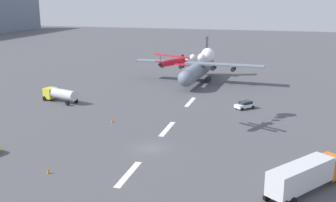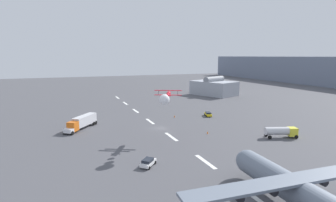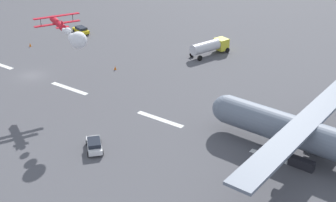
{
  "view_description": "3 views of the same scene",
  "coord_description": "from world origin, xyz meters",
  "px_view_note": "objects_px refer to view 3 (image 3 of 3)",
  "views": [
    {
      "loc": [
        -53.79,
        -17.35,
        22.04
      ],
      "look_at": [
        11.74,
        0.51,
        4.3
      ],
      "focal_mm": 43.16,
      "sensor_mm": 36.0,
      "label": 1
    },
    {
      "loc": [
        74.28,
        -26.56,
        21.51
      ],
      "look_at": [
        9.26,
        -0.91,
        9.82
      ],
      "focal_mm": 28.86,
      "sensor_mm": 36.0,
      "label": 2
    },
    {
      "loc": [
        63.81,
        -49.42,
        33.78
      ],
      "look_at": [
        29.49,
        0.0,
        3.43
      ],
      "focal_mm": 50.6,
      "sensor_mm": 36.0,
      "label": 3
    }
  ],
  "objects_px": {
    "traffic_cone_far": "(115,68)",
    "followme_car_yellow": "(94,145)",
    "cargo_transport_plane": "(297,131)",
    "traffic_cone_near": "(30,45)",
    "fuel_tanker_truck": "(210,46)",
    "airport_staff_sedan": "(81,30)",
    "stunt_biplane_red": "(71,34)"
  },
  "relations": [
    {
      "from": "stunt_biplane_red",
      "to": "followme_car_yellow",
      "type": "bearing_deg",
      "value": -36.08
    },
    {
      "from": "airport_staff_sedan",
      "to": "traffic_cone_far",
      "type": "distance_m",
      "value": 22.74
    },
    {
      "from": "airport_staff_sedan",
      "to": "traffic_cone_near",
      "type": "distance_m",
      "value": 12.36
    },
    {
      "from": "fuel_tanker_truck",
      "to": "followme_car_yellow",
      "type": "relative_size",
      "value": 2.06
    },
    {
      "from": "followme_car_yellow",
      "to": "airport_staff_sedan",
      "type": "distance_m",
      "value": 48.59
    },
    {
      "from": "stunt_biplane_red",
      "to": "traffic_cone_far",
      "type": "height_order",
      "value": "stunt_biplane_red"
    },
    {
      "from": "traffic_cone_near",
      "to": "cargo_transport_plane",
      "type": "bearing_deg",
      "value": -7.06
    },
    {
      "from": "fuel_tanker_truck",
      "to": "traffic_cone_near",
      "type": "bearing_deg",
      "value": -152.53
    },
    {
      "from": "fuel_tanker_truck",
      "to": "airport_staff_sedan",
      "type": "distance_m",
      "value": 30.41
    },
    {
      "from": "fuel_tanker_truck",
      "to": "traffic_cone_near",
      "type": "xyz_separation_m",
      "value": [
        -32.72,
        -17.01,
        -1.36
      ]
    },
    {
      "from": "airport_staff_sedan",
      "to": "fuel_tanker_truck",
      "type": "bearing_deg",
      "value": 9.4
    },
    {
      "from": "airport_staff_sedan",
      "to": "traffic_cone_near",
      "type": "xyz_separation_m",
      "value": [
        -2.73,
        -12.04,
        -0.44
      ]
    },
    {
      "from": "cargo_transport_plane",
      "to": "fuel_tanker_truck",
      "type": "relative_size",
      "value": 3.91
    },
    {
      "from": "cargo_transport_plane",
      "to": "followme_car_yellow",
      "type": "bearing_deg",
      "value": -146.85
    },
    {
      "from": "cargo_transport_plane",
      "to": "traffic_cone_near",
      "type": "bearing_deg",
      "value": 172.94
    },
    {
      "from": "followme_car_yellow",
      "to": "airport_staff_sedan",
      "type": "relative_size",
      "value": 0.86
    },
    {
      "from": "cargo_transport_plane",
      "to": "traffic_cone_near",
      "type": "distance_m",
      "value": 60.11
    },
    {
      "from": "traffic_cone_near",
      "to": "traffic_cone_far",
      "type": "distance_m",
      "value": 22.38
    },
    {
      "from": "stunt_biplane_red",
      "to": "followme_car_yellow",
      "type": "height_order",
      "value": "stunt_biplane_red"
    },
    {
      "from": "stunt_biplane_red",
      "to": "fuel_tanker_truck",
      "type": "relative_size",
      "value": 1.51
    },
    {
      "from": "traffic_cone_far",
      "to": "followme_car_yellow",
      "type": "bearing_deg",
      "value": -55.29
    },
    {
      "from": "fuel_tanker_truck",
      "to": "airport_staff_sedan",
      "type": "bearing_deg",
      "value": -170.6
    },
    {
      "from": "cargo_transport_plane",
      "to": "stunt_biplane_red",
      "type": "bearing_deg",
      "value": -169.04
    },
    {
      "from": "stunt_biplane_red",
      "to": "followme_car_yellow",
      "type": "relative_size",
      "value": 3.1
    },
    {
      "from": "cargo_transport_plane",
      "to": "traffic_cone_far",
      "type": "bearing_deg",
      "value": 167.9
    },
    {
      "from": "airport_staff_sedan",
      "to": "stunt_biplane_red",
      "type": "bearing_deg",
      "value": -46.82
    },
    {
      "from": "cargo_transport_plane",
      "to": "followme_car_yellow",
      "type": "xyz_separation_m",
      "value": [
        -21.81,
        -14.25,
        -2.57
      ]
    },
    {
      "from": "stunt_biplane_red",
      "to": "traffic_cone_near",
      "type": "xyz_separation_m",
      "value": [
        -26.9,
        13.71,
        -11.31
      ]
    },
    {
      "from": "cargo_transport_plane",
      "to": "traffic_cone_far",
      "type": "xyz_separation_m",
      "value": [
        -37.21,
        7.98,
        -3.0
      ]
    },
    {
      "from": "traffic_cone_near",
      "to": "followme_car_yellow",
      "type": "bearing_deg",
      "value": -29.8
    },
    {
      "from": "fuel_tanker_truck",
      "to": "traffic_cone_far",
      "type": "height_order",
      "value": "fuel_tanker_truck"
    },
    {
      "from": "followme_car_yellow",
      "to": "airport_staff_sedan",
      "type": "xyz_separation_m",
      "value": [
        -35.03,
        33.67,
        0.0
      ]
    }
  ]
}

